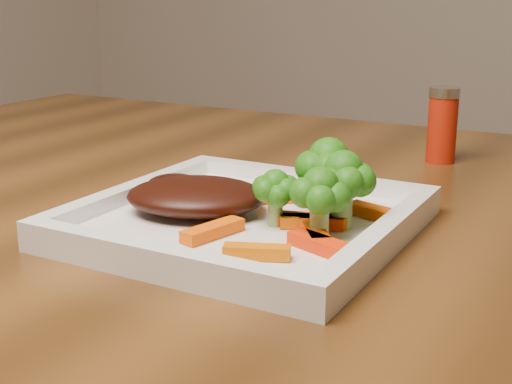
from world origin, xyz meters
The scene contains 15 objects.
plate centered at (0.01, -0.11, 0.76)m, with size 0.27×0.27×0.01m, color white.
steak centered at (-0.04, -0.12, 0.78)m, with size 0.13×0.10×0.03m, color black.
broccoli_0 centered at (0.07, -0.07, 0.80)m, with size 0.07×0.07×0.07m, color #296611, non-canonical shape.
broccoli_1 centered at (0.09, -0.09, 0.79)m, with size 0.06×0.06×0.06m, color #346611, non-canonical shape.
broccoli_2 centered at (0.09, -0.13, 0.79)m, with size 0.06×0.06×0.06m, color #106312, non-canonical shape.
broccoli_3 centered at (0.04, -0.12, 0.79)m, with size 0.05×0.05×0.06m, color #2A6611, non-canonical shape.
carrot_0 centered at (0.06, -0.19, 0.77)m, with size 0.05×0.01×0.01m, color #D56303.
carrot_1 centered at (0.10, -0.15, 0.77)m, with size 0.06×0.02×0.01m, color #EF2D03.
carrot_2 centered at (0.01, -0.17, 0.77)m, with size 0.06×0.02×0.01m, color #F05403.
carrot_3 centered at (0.11, -0.06, 0.77)m, with size 0.06×0.02×0.01m, color #D04903.
carrot_4 centered at (0.02, -0.04, 0.77)m, with size 0.06×0.02×0.01m, color #D74703.
carrot_5 centered at (0.08, -0.13, 0.77)m, with size 0.06×0.02×0.01m, color #FF4B04.
carrot_6 centered at (0.07, -0.11, 0.77)m, with size 0.06×0.02×0.01m, color red.
spice_shaker centered at (0.09, 0.23, 0.80)m, with size 0.04×0.04×0.09m, color #A11B08.
carrot_7 centered at (0.07, -0.11, 0.77)m, with size 0.06×0.01×0.01m, color #D35E03.
Camera 1 is at (0.30, -0.62, 0.96)m, focal length 50.00 mm.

